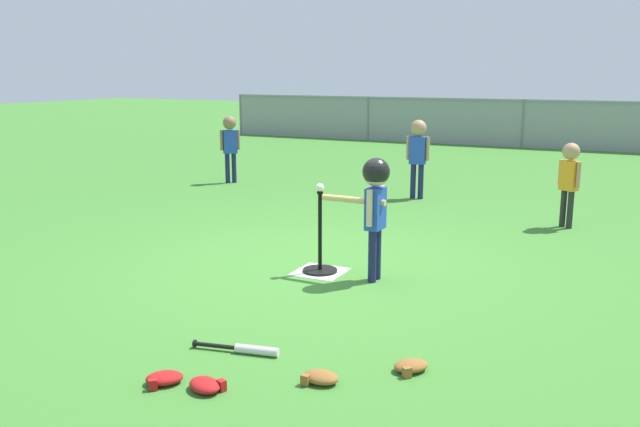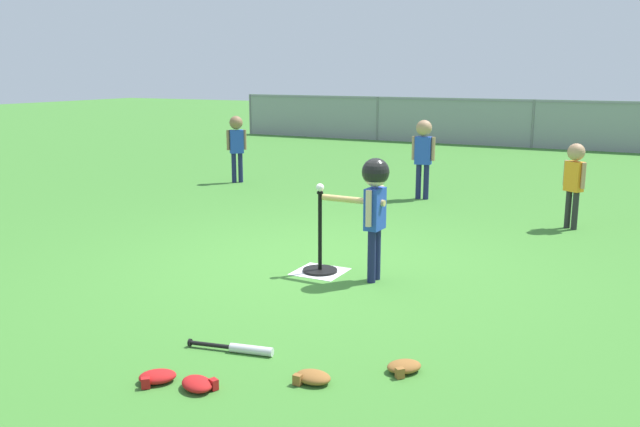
{
  "view_description": "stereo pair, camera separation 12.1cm",
  "coord_description": "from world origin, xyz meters",
  "px_view_note": "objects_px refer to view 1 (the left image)",
  "views": [
    {
      "loc": [
        2.69,
        -5.51,
        1.81
      ],
      "look_at": [
        0.1,
        -0.2,
        0.55
      ],
      "focal_mm": 37.56,
      "sensor_mm": 36.0,
      "label": 1
    },
    {
      "loc": [
        2.8,
        -5.46,
        1.81
      ],
      "look_at": [
        0.1,
        -0.2,
        0.55
      ],
      "focal_mm": 37.56,
      "sensor_mm": 36.0,
      "label": 2
    }
  ],
  "objects_px": {
    "fielder_near_left": "(569,174)",
    "fielder_deep_right": "(418,148)",
    "baseball_on_tee": "(320,188)",
    "fielder_deep_left": "(230,140)",
    "glove_outfield_drop": "(164,378)",
    "glove_tossed_aside": "(411,366)",
    "batting_tee": "(320,259)",
    "glove_by_plate": "(320,377)",
    "batter_child": "(375,194)",
    "spare_bat_silver": "(248,349)",
    "glove_near_bats": "(206,385)"
  },
  "relations": [
    {
      "from": "fielder_near_left",
      "to": "fielder_deep_right",
      "type": "xyz_separation_m",
      "value": [
        -2.15,
        0.99,
        0.09
      ]
    },
    {
      "from": "baseball_on_tee",
      "to": "fielder_deep_left",
      "type": "distance_m",
      "value": 5.23
    },
    {
      "from": "baseball_on_tee",
      "to": "glove_outfield_drop",
      "type": "height_order",
      "value": "baseball_on_tee"
    },
    {
      "from": "fielder_near_left",
      "to": "fielder_deep_left",
      "type": "distance_m",
      "value": 5.44
    },
    {
      "from": "glove_tossed_aside",
      "to": "glove_outfield_drop",
      "type": "height_order",
      "value": "same"
    },
    {
      "from": "batting_tee",
      "to": "fielder_deep_left",
      "type": "xyz_separation_m",
      "value": [
        -3.52,
        3.87,
        0.58
      ]
    },
    {
      "from": "fielder_deep_left",
      "to": "glove_by_plate",
      "type": "relative_size",
      "value": 4.97
    },
    {
      "from": "batter_child",
      "to": "spare_bat_silver",
      "type": "bearing_deg",
      "value": -95.03
    },
    {
      "from": "batting_tee",
      "to": "glove_outfield_drop",
      "type": "bearing_deg",
      "value": -86.31
    },
    {
      "from": "glove_near_bats",
      "to": "glove_outfield_drop",
      "type": "distance_m",
      "value": 0.27
    },
    {
      "from": "batter_child",
      "to": "glove_near_bats",
      "type": "bearing_deg",
      "value": -92.51
    },
    {
      "from": "glove_tossed_aside",
      "to": "batting_tee",
      "type": "bearing_deg",
      "value": 130.95
    },
    {
      "from": "glove_outfield_drop",
      "to": "batter_child",
      "type": "bearing_deg",
      "value": 81.13
    },
    {
      "from": "batting_tee",
      "to": "glove_tossed_aside",
      "type": "bearing_deg",
      "value": -49.05
    },
    {
      "from": "glove_outfield_drop",
      "to": "glove_tossed_aside",
      "type": "bearing_deg",
      "value": 32.44
    },
    {
      "from": "spare_bat_silver",
      "to": "glove_by_plate",
      "type": "relative_size",
      "value": 2.7
    },
    {
      "from": "fielder_near_left",
      "to": "glove_by_plate",
      "type": "bearing_deg",
      "value": -99.83
    },
    {
      "from": "glove_outfield_drop",
      "to": "fielder_near_left",
      "type": "bearing_deg",
      "value": 72.51
    },
    {
      "from": "fielder_deep_left",
      "to": "glove_by_plate",
      "type": "bearing_deg",
      "value": -52.57
    },
    {
      "from": "glove_by_plate",
      "to": "fielder_deep_right",
      "type": "bearing_deg",
      "value": 102.53
    },
    {
      "from": "baseball_on_tee",
      "to": "spare_bat_silver",
      "type": "bearing_deg",
      "value": -78.59
    },
    {
      "from": "fielder_near_left",
      "to": "baseball_on_tee",
      "type": "bearing_deg",
      "value": -122.44
    },
    {
      "from": "fielder_deep_left",
      "to": "batting_tee",
      "type": "bearing_deg",
      "value": -47.7
    },
    {
      "from": "glove_by_plate",
      "to": "fielder_deep_left",
      "type": "bearing_deg",
      "value": 127.43
    },
    {
      "from": "baseball_on_tee",
      "to": "glove_by_plate",
      "type": "relative_size",
      "value": 0.34
    },
    {
      "from": "baseball_on_tee",
      "to": "batter_child",
      "type": "xyz_separation_m",
      "value": [
        0.53,
        -0.02,
        -0.01
      ]
    },
    {
      "from": "fielder_near_left",
      "to": "spare_bat_silver",
      "type": "relative_size",
      "value": 1.68
    },
    {
      "from": "batter_child",
      "to": "spare_bat_silver",
      "type": "xyz_separation_m",
      "value": [
        -0.16,
        -1.83,
        -0.74
      ]
    },
    {
      "from": "batting_tee",
      "to": "glove_near_bats",
      "type": "distance_m",
      "value": 2.43
    },
    {
      "from": "fielder_deep_right",
      "to": "glove_by_plate",
      "type": "height_order",
      "value": "fielder_deep_right"
    },
    {
      "from": "spare_bat_silver",
      "to": "glove_near_bats",
      "type": "bearing_deg",
      "value": -84.1
    },
    {
      "from": "spare_bat_silver",
      "to": "glove_outfield_drop",
      "type": "bearing_deg",
      "value": -110.25
    },
    {
      "from": "fielder_deep_right",
      "to": "glove_near_bats",
      "type": "bearing_deg",
      "value": -83.13
    },
    {
      "from": "batting_tee",
      "to": "fielder_deep_right",
      "type": "bearing_deg",
      "value": 94.81
    },
    {
      "from": "baseball_on_tee",
      "to": "batter_child",
      "type": "bearing_deg",
      "value": -1.99
    },
    {
      "from": "baseball_on_tee",
      "to": "batter_child",
      "type": "relative_size",
      "value": 0.07
    },
    {
      "from": "batting_tee",
      "to": "glove_outfield_drop",
      "type": "distance_m",
      "value": 2.44
    },
    {
      "from": "fielder_near_left",
      "to": "glove_by_plate",
      "type": "distance_m",
      "value": 5.0
    },
    {
      "from": "fielder_near_left",
      "to": "glove_by_plate",
      "type": "height_order",
      "value": "fielder_near_left"
    },
    {
      "from": "fielder_near_left",
      "to": "glove_tossed_aside",
      "type": "distance_m",
      "value": 4.56
    },
    {
      "from": "fielder_deep_left",
      "to": "spare_bat_silver",
      "type": "xyz_separation_m",
      "value": [
        3.89,
        -5.71,
        -0.68
      ]
    },
    {
      "from": "batter_child",
      "to": "glove_outfield_drop",
      "type": "relative_size",
      "value": 4.01
    },
    {
      "from": "glove_by_plate",
      "to": "glove_outfield_drop",
      "type": "bearing_deg",
      "value": -153.16
    },
    {
      "from": "glove_near_bats",
      "to": "glove_outfield_drop",
      "type": "height_order",
      "value": "same"
    },
    {
      "from": "batter_child",
      "to": "fielder_deep_left",
      "type": "distance_m",
      "value": 5.62
    },
    {
      "from": "glove_by_plate",
      "to": "glove_outfield_drop",
      "type": "height_order",
      "value": "same"
    },
    {
      "from": "batter_child",
      "to": "glove_near_bats",
      "type": "xyz_separation_m",
      "value": [
        -0.1,
        -2.37,
        -0.74
      ]
    },
    {
      "from": "baseball_on_tee",
      "to": "fielder_near_left",
      "type": "height_order",
      "value": "fielder_near_left"
    },
    {
      "from": "fielder_near_left",
      "to": "glove_outfield_drop",
      "type": "distance_m",
      "value": 5.59
    },
    {
      "from": "glove_tossed_aside",
      "to": "glove_outfield_drop",
      "type": "xyz_separation_m",
      "value": [
        -1.26,
        -0.8,
        0.0
      ]
    }
  ]
}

